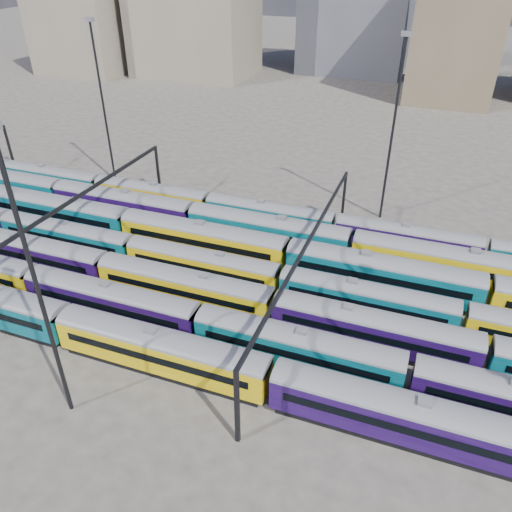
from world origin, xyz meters
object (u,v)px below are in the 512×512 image
(rake_0, at_px, (272,377))
(mast_2, at_px, (34,277))
(rake_1, at_px, (111,298))
(rake_2, at_px, (104,266))

(rake_0, height_order, mast_2, mast_2)
(rake_0, xyz_separation_m, rake_1, (-19.80, 5.00, -0.14))
(rake_0, relative_size, rake_1, 0.90)
(rake_1, height_order, rake_2, rake_2)
(rake_0, relative_size, mast_2, 5.07)
(rake_0, distance_m, mast_2, 20.85)
(rake_2, relative_size, mast_2, 4.87)
(rake_2, bearing_deg, rake_1, -49.27)
(rake_0, bearing_deg, mast_2, -156.58)
(rake_0, height_order, rake_2, rake_0)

